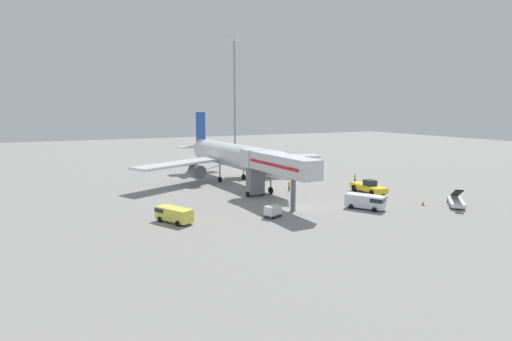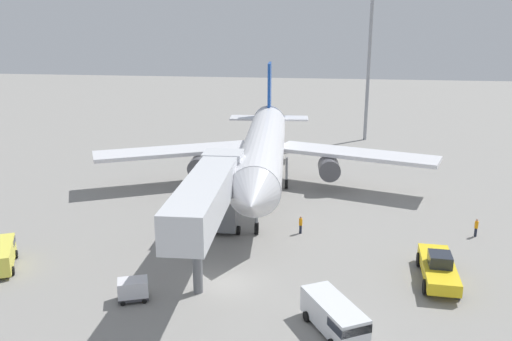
# 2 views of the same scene
# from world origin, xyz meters

# --- Properties ---
(ground_plane) EXTENTS (300.00, 300.00, 0.00)m
(ground_plane) POSITION_xyz_m (0.00, 0.00, 0.00)
(ground_plane) COLOR gray
(airplane_at_gate) EXTENTS (39.94, 40.73, 13.35)m
(airplane_at_gate) POSITION_xyz_m (-0.16, 23.16, 5.05)
(airplane_at_gate) COLOR silver
(airplane_at_gate) RESTS_ON ground
(jet_bridge) EXTENTS (3.97, 17.81, 7.60)m
(jet_bridge) POSITION_xyz_m (-1.87, 3.71, 5.71)
(jet_bridge) COLOR silver
(jet_bridge) RESTS_ON ground
(pushback_tug) EXTENTS (2.85, 7.19, 2.34)m
(pushback_tug) POSITION_xyz_m (15.73, 2.65, 1.07)
(pushback_tug) COLOR yellow
(pushback_tug) RESTS_ON ground
(service_van_rear_right) EXTENTS (4.04, 5.45, 1.88)m
(service_van_rear_right) POSITION_xyz_m (-18.09, 0.03, 1.09)
(service_van_rear_right) COLOR #E5DB4C
(service_van_rear_right) RESTS_ON ground
(service_van_rear_left) EXTENTS (4.44, 5.67, 2.04)m
(service_van_rear_left) POSITION_xyz_m (8.10, -5.45, 1.17)
(service_van_rear_left) COLOR silver
(service_van_rear_left) RESTS_ON ground
(baggage_cart_near_right) EXTENTS (2.42, 2.04, 1.55)m
(baggage_cart_near_right) POSITION_xyz_m (-5.83, -3.42, 0.85)
(baggage_cart_near_right) COLOR #38383D
(baggage_cart_near_right) RESTS_ON ground
(ground_crew_worker_foreground) EXTENTS (0.38, 0.38, 1.70)m
(ground_crew_worker_foreground) POSITION_xyz_m (20.70, 12.02, 0.90)
(ground_crew_worker_foreground) COLOR #1E2333
(ground_crew_worker_foreground) RESTS_ON ground
(ground_crew_worker_midground) EXTENTS (0.41, 0.41, 1.69)m
(ground_crew_worker_midground) POSITION_xyz_m (4.93, 10.44, 0.90)
(ground_crew_worker_midground) COLOR #1E2333
(ground_crew_worker_midground) RESTS_ON ground
(apron_light_mast) EXTENTS (2.40, 2.40, 32.78)m
(apron_light_mast) POSITION_xyz_m (12.82, 52.41, 21.89)
(apron_light_mast) COLOR #93969B
(apron_light_mast) RESTS_ON ground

